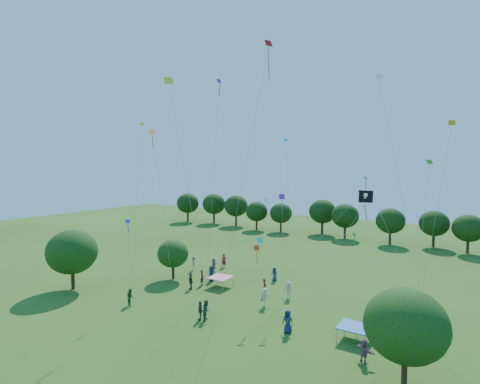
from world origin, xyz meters
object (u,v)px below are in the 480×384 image
at_px(near_tree_west, 72,252).
at_px(pirate_kite, 364,199).
at_px(near_tree_north, 173,254).
at_px(tent_red_stripe, 220,277).
at_px(tent_blue, 354,327).
at_px(red_high_kite, 260,90).
at_px(near_tree_east, 406,325).

bearing_deg(near_tree_west, pirate_kite, 14.18).
bearing_deg(near_tree_west, near_tree_north, 52.56).
height_order(near_tree_north, tent_red_stripe, near_tree_north).
xyz_separation_m(tent_blue, red_high_kite, (-9.94, 3.10, 19.19)).
xyz_separation_m(near_tree_west, near_tree_east, (32.77, 0.10, -0.31)).
bearing_deg(near_tree_east, red_high_kite, 152.28).
relative_size(near_tree_north, red_high_kite, 0.20).
height_order(near_tree_east, tent_red_stripe, near_tree_east).
relative_size(near_tree_west, red_high_kite, 0.27).
bearing_deg(near_tree_west, red_high_kite, 22.02).
relative_size(near_tree_west, near_tree_east, 1.08).
distance_m(near_tree_west, tent_blue, 29.06).
bearing_deg(tent_blue, near_tree_north, 169.60).
relative_size(near_tree_west, near_tree_north, 1.39).
distance_m(near_tree_east, red_high_kite, 22.97).
relative_size(near_tree_north, tent_red_stripe, 2.09).
height_order(near_tree_north, near_tree_east, near_tree_east).
height_order(near_tree_west, near_tree_east, near_tree_west).
distance_m(near_tree_east, pirate_kite, 10.72).
distance_m(tent_red_stripe, red_high_kite, 20.12).
bearing_deg(near_tree_east, pirate_kite, 121.74).
relative_size(near_tree_west, tent_blue, 2.91).
height_order(near_tree_west, near_tree_north, near_tree_west).
relative_size(near_tree_north, near_tree_east, 0.78).
distance_m(near_tree_north, red_high_kite, 21.10).
height_order(near_tree_east, red_high_kite, red_high_kite).
distance_m(near_tree_west, pirate_kite, 29.99).
relative_size(near_tree_east, tent_blue, 2.69).
xyz_separation_m(pirate_kite, red_high_kite, (-9.77, 0.36, 9.73)).
bearing_deg(red_high_kite, tent_blue, -17.32).
relative_size(tent_red_stripe, red_high_kite, 0.09).
bearing_deg(near_tree_north, red_high_kite, -4.47).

